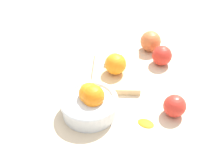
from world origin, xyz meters
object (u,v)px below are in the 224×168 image
(apple_front_left, at_px, (175,106))
(apple_front_right_2, at_px, (162,56))
(apple_front_right, at_px, (151,41))
(knife, at_px, (114,58))
(cutting_board, at_px, (116,71))
(orange_on_board, at_px, (115,64))
(bowl, at_px, (90,103))

(apple_front_left, bearing_deg, apple_front_right_2, 7.96)
(apple_front_right, bearing_deg, knife, 130.37)
(cutting_board, distance_m, orange_on_board, 0.06)
(apple_front_left, bearing_deg, orange_on_board, 52.19)
(bowl, relative_size, apple_front_left, 2.55)
(apple_front_right, distance_m, apple_front_right_2, 0.10)
(apple_front_left, bearing_deg, knife, 42.48)
(apple_front_left, distance_m, apple_front_right_2, 0.27)
(bowl, xyz_separation_m, apple_front_right_2, (0.29, -0.22, -0.00))
(bowl, height_order, orange_on_board, bowl)
(apple_front_right, relative_size, apple_front_left, 1.17)
(bowl, height_order, knife, bowl)
(knife, bearing_deg, cutting_board, -163.89)
(knife, distance_m, apple_front_right_2, 0.18)
(orange_on_board, xyz_separation_m, apple_front_right, (0.20, -0.12, -0.02))
(knife, distance_m, apple_front_left, 0.32)
(orange_on_board, xyz_separation_m, apple_front_left, (-0.16, -0.20, -0.03))
(cutting_board, height_order, apple_front_right, apple_front_right)
(bowl, height_order, apple_front_left, bowl)
(bowl, xyz_separation_m, apple_front_left, (0.02, -0.26, -0.01))
(orange_on_board, bearing_deg, bowl, 162.10)
(cutting_board, distance_m, apple_front_right_2, 0.18)
(knife, relative_size, apple_front_right_2, 1.95)
(cutting_board, bearing_deg, apple_front_right_2, -63.99)
(cutting_board, bearing_deg, knife, 16.11)
(apple_front_right, bearing_deg, apple_front_left, -166.91)
(knife, xyz_separation_m, apple_front_left, (-0.24, -0.22, 0.01))
(bowl, xyz_separation_m, cutting_board, (0.21, -0.06, -0.03))
(orange_on_board, distance_m, apple_front_left, 0.26)
(bowl, bearing_deg, apple_front_right_2, -37.89)
(apple_front_right_2, bearing_deg, orange_on_board, 122.69)
(cutting_board, relative_size, knife, 1.62)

